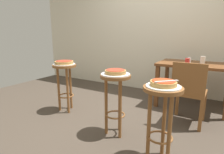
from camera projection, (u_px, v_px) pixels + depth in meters
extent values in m
plane|color=#42382D|center=(117.00, 119.00, 2.68)|extent=(6.00, 6.00, 0.00)
cube|color=beige|center=(158.00, 18.00, 3.72)|extent=(6.00, 0.10, 3.00)
cylinder|color=brown|center=(163.00, 89.00, 1.65)|extent=(0.35, 0.35, 0.03)
cylinder|color=brown|center=(164.00, 122.00, 1.82)|extent=(0.04, 0.04, 0.70)
cylinder|color=brown|center=(149.00, 127.00, 1.73)|extent=(0.04, 0.04, 0.70)
cylinder|color=brown|center=(169.00, 132.00, 1.64)|extent=(0.04, 0.04, 0.70)
torus|color=brown|center=(160.00, 137.00, 1.76)|extent=(0.24, 0.24, 0.02)
cylinder|color=white|center=(163.00, 86.00, 1.64)|extent=(0.31, 0.31, 0.01)
cylinder|color=tan|center=(163.00, 83.00, 1.64)|extent=(0.23, 0.23, 0.04)
cylinder|color=red|center=(164.00, 81.00, 1.63)|extent=(0.20, 0.20, 0.01)
cylinder|color=brown|center=(115.00, 76.00, 2.14)|extent=(0.35, 0.35, 0.03)
cylinder|color=brown|center=(120.00, 104.00, 2.31)|extent=(0.04, 0.04, 0.70)
cylinder|color=brown|center=(106.00, 106.00, 2.22)|extent=(0.04, 0.04, 0.70)
cylinder|color=brown|center=(120.00, 110.00, 2.13)|extent=(0.04, 0.04, 0.70)
torus|color=brown|center=(115.00, 115.00, 2.24)|extent=(0.24, 0.24, 0.02)
cylinder|color=silver|center=(115.00, 74.00, 2.13)|extent=(0.33, 0.33, 0.01)
cylinder|color=#B78442|center=(115.00, 72.00, 2.12)|extent=(0.24, 0.24, 0.04)
cylinder|color=#B23823|center=(115.00, 70.00, 2.12)|extent=(0.21, 0.21, 0.01)
cylinder|color=brown|center=(64.00, 66.00, 2.82)|extent=(0.35, 0.35, 0.03)
cylinder|color=brown|center=(71.00, 87.00, 3.00)|extent=(0.04, 0.04, 0.70)
cylinder|color=brown|center=(59.00, 89.00, 2.91)|extent=(0.04, 0.04, 0.70)
cylinder|color=brown|center=(68.00, 91.00, 2.81)|extent=(0.04, 0.04, 0.70)
torus|color=brown|center=(66.00, 96.00, 2.93)|extent=(0.24, 0.24, 0.02)
cylinder|color=silver|center=(64.00, 64.00, 2.82)|extent=(0.32, 0.32, 0.01)
cylinder|color=tan|center=(64.00, 62.00, 2.81)|extent=(0.27, 0.27, 0.04)
cylinder|color=#B23823|center=(64.00, 61.00, 2.80)|extent=(0.24, 0.24, 0.01)
cube|color=brown|center=(194.00, 64.00, 2.99)|extent=(1.10, 0.70, 0.04)
cube|color=brown|center=(157.00, 86.00, 3.08)|extent=(0.06, 0.06, 0.69)
cube|color=brown|center=(167.00, 79.00, 3.57)|extent=(0.06, 0.06, 0.69)
cylinder|color=red|center=(187.00, 61.00, 2.89)|extent=(0.07, 0.07, 0.09)
cylinder|color=silver|center=(203.00, 60.00, 2.97)|extent=(0.07, 0.07, 0.11)
cylinder|color=white|center=(189.00, 60.00, 3.02)|extent=(0.04, 0.04, 0.09)
cube|color=brown|center=(190.00, 92.00, 2.49)|extent=(0.40, 0.40, 0.04)
cube|color=brown|center=(189.00, 79.00, 2.29)|extent=(0.40, 0.03, 0.40)
cube|color=brown|center=(204.00, 106.00, 2.60)|extent=(0.04, 0.04, 0.42)
cube|color=brown|center=(177.00, 102.00, 2.78)|extent=(0.04, 0.04, 0.42)
cube|color=brown|center=(201.00, 116.00, 2.30)|extent=(0.04, 0.04, 0.42)
cube|color=brown|center=(171.00, 110.00, 2.48)|extent=(0.04, 0.04, 0.42)
cube|color=silver|center=(166.00, 81.00, 1.60)|extent=(0.17, 0.17, 0.01)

